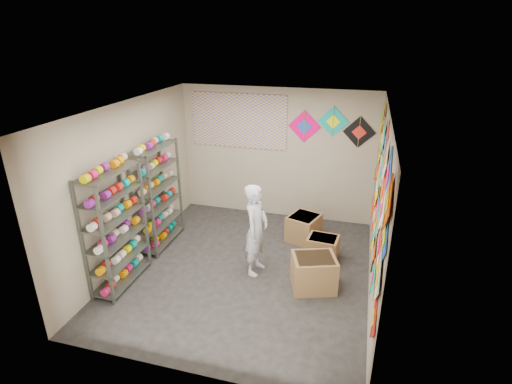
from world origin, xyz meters
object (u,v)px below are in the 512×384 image
(shelf_rack_front, at_px, (116,229))
(carton_a, at_px, (314,272))
(carton_b, at_px, (323,248))
(carton_c, at_px, (304,228))
(shopkeeper, at_px, (256,230))
(shelf_rack_back, at_px, (158,196))

(shelf_rack_front, distance_m, carton_a, 3.09)
(carton_b, height_order, carton_c, carton_c)
(carton_c, bearing_deg, shopkeeper, -96.61)
(shelf_rack_back, distance_m, shopkeeper, 2.01)
(shelf_rack_front, relative_size, carton_b, 3.70)
(shelf_rack_back, bearing_deg, carton_c, 18.04)
(carton_b, bearing_deg, shelf_rack_back, -170.25)
(shelf_rack_front, height_order, shopkeeper, shelf_rack_front)
(shelf_rack_front, relative_size, shelf_rack_back, 1.00)
(shelf_rack_front, xyz_separation_m, shopkeeper, (1.96, 0.87, -0.18))
(shopkeeper, distance_m, carton_c, 1.49)
(carton_a, distance_m, carton_c, 1.52)
(shelf_rack_front, height_order, shelf_rack_back, same)
(shopkeeper, height_order, carton_c, shopkeeper)
(shopkeeper, relative_size, carton_b, 3.00)
(carton_a, bearing_deg, shopkeeper, 148.65)
(carton_b, xyz_separation_m, carton_c, (-0.43, 0.60, 0.04))
(shelf_rack_front, relative_size, carton_a, 2.94)
(shelf_rack_front, bearing_deg, carton_c, 39.90)
(carton_b, bearing_deg, carton_c, 131.04)
(shelf_rack_front, xyz_separation_m, shelf_rack_back, (0.00, 1.30, 0.00))
(carton_c, bearing_deg, carton_a, -56.74)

